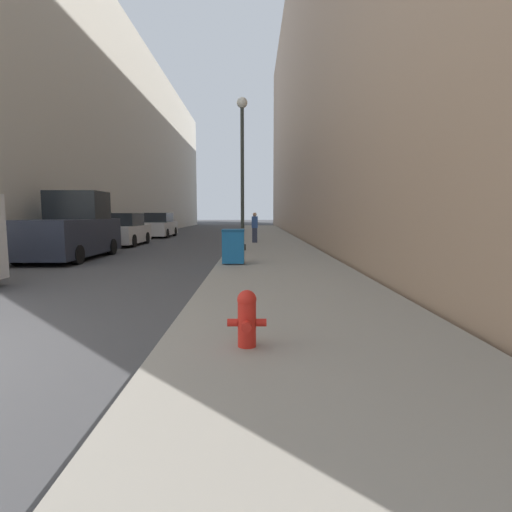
{
  "coord_description": "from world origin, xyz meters",
  "views": [
    {
      "loc": [
        4.47,
        -3.64,
        1.67
      ],
      "look_at": [
        4.59,
        18.36,
        -0.68
      ],
      "focal_mm": 28.0,
      "sensor_mm": 36.0,
      "label": 1
    }
  ],
  "objects_px": {
    "trash_bin": "(233,246)",
    "pickup_truck": "(70,231)",
    "pedestrian_on_sidewalk": "(255,227)",
    "parked_sedan_near": "(124,231)",
    "fire_hydrant": "(247,317)",
    "lamppost": "(242,157)",
    "parked_sedan_far": "(160,226)"
  },
  "relations": [
    {
      "from": "parked_sedan_near",
      "to": "parked_sedan_far",
      "type": "height_order",
      "value": "parked_sedan_far"
    },
    {
      "from": "fire_hydrant",
      "to": "parked_sedan_far",
      "type": "bearing_deg",
      "value": 105.47
    },
    {
      "from": "fire_hydrant",
      "to": "pickup_truck",
      "type": "xyz_separation_m",
      "value": [
        -6.71,
        10.28,
        0.55
      ]
    },
    {
      "from": "pickup_truck",
      "to": "parked_sedan_far",
      "type": "relative_size",
      "value": 1.09
    },
    {
      "from": "parked_sedan_far",
      "to": "pickup_truck",
      "type": "bearing_deg",
      "value": -90.31
    },
    {
      "from": "pedestrian_on_sidewalk",
      "to": "parked_sedan_near",
      "type": "bearing_deg",
      "value": -177.29
    },
    {
      "from": "fire_hydrant",
      "to": "trash_bin",
      "type": "relative_size",
      "value": 0.62
    },
    {
      "from": "lamppost",
      "to": "parked_sedan_far",
      "type": "xyz_separation_m",
      "value": [
        -6.24,
        11.74,
        -3.18
      ]
    },
    {
      "from": "trash_bin",
      "to": "pickup_truck",
      "type": "distance_m",
      "value": 6.68
    },
    {
      "from": "trash_bin",
      "to": "pickup_truck",
      "type": "relative_size",
      "value": 0.21
    },
    {
      "from": "parked_sedan_near",
      "to": "pickup_truck",
      "type": "bearing_deg",
      "value": -90.03
    },
    {
      "from": "parked_sedan_far",
      "to": "lamppost",
      "type": "bearing_deg",
      "value": -62.02
    },
    {
      "from": "trash_bin",
      "to": "parked_sedan_near",
      "type": "xyz_separation_m",
      "value": [
        -6.15,
        8.69,
        0.09
      ]
    },
    {
      "from": "trash_bin",
      "to": "parked_sedan_far",
      "type": "relative_size",
      "value": 0.23
    },
    {
      "from": "fire_hydrant",
      "to": "lamppost",
      "type": "relative_size",
      "value": 0.11
    },
    {
      "from": "lamppost",
      "to": "parked_sedan_far",
      "type": "height_order",
      "value": "lamppost"
    },
    {
      "from": "parked_sedan_near",
      "to": "fire_hydrant",
      "type": "bearing_deg",
      "value": -67.76
    },
    {
      "from": "fire_hydrant",
      "to": "lamppost",
      "type": "height_order",
      "value": "lamppost"
    },
    {
      "from": "parked_sedan_far",
      "to": "pedestrian_on_sidewalk",
      "type": "bearing_deg",
      "value": -47.0
    },
    {
      "from": "trash_bin",
      "to": "parked_sedan_far",
      "type": "height_order",
      "value": "parked_sedan_far"
    },
    {
      "from": "parked_sedan_near",
      "to": "parked_sedan_far",
      "type": "distance_m",
      "value": 7.57
    },
    {
      "from": "pickup_truck",
      "to": "parked_sedan_far",
      "type": "distance_m",
      "value": 13.69
    },
    {
      "from": "parked_sedan_near",
      "to": "parked_sedan_far",
      "type": "xyz_separation_m",
      "value": [
        0.07,
        7.57,
        0.01
      ]
    },
    {
      "from": "lamppost",
      "to": "pedestrian_on_sidewalk",
      "type": "distance_m",
      "value": 5.45
    },
    {
      "from": "trash_bin",
      "to": "lamppost",
      "type": "height_order",
      "value": "lamppost"
    },
    {
      "from": "pedestrian_on_sidewalk",
      "to": "lamppost",
      "type": "bearing_deg",
      "value": -96.6
    },
    {
      "from": "fire_hydrant",
      "to": "parked_sedan_near",
      "type": "bearing_deg",
      "value": 112.24
    },
    {
      "from": "trash_bin",
      "to": "pedestrian_on_sidewalk",
      "type": "height_order",
      "value": "pedestrian_on_sidewalk"
    },
    {
      "from": "fire_hydrant",
      "to": "pedestrian_on_sidewalk",
      "type": "xyz_separation_m",
      "value": [
        0.13,
        16.72,
        0.45
      ]
    },
    {
      "from": "trash_bin",
      "to": "pickup_truck",
      "type": "xyz_separation_m",
      "value": [
        -6.16,
        2.58,
        0.35
      ]
    },
    {
      "from": "parked_sedan_far",
      "to": "pedestrian_on_sidewalk",
      "type": "height_order",
      "value": "pedestrian_on_sidewalk"
    },
    {
      "from": "lamppost",
      "to": "pedestrian_on_sidewalk",
      "type": "bearing_deg",
      "value": 83.4
    }
  ]
}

